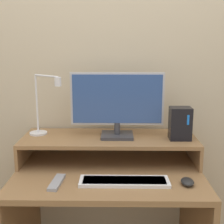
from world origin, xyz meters
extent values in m
cube|color=beige|center=(0.00, 0.73, 1.25)|extent=(6.00, 0.05, 2.50)
cube|color=olive|center=(0.00, 0.35, 0.70)|extent=(1.03, 0.69, 0.03)
cube|color=olive|center=(-0.51, 0.51, 0.78)|extent=(0.02, 0.37, 0.13)
cube|color=olive|center=(0.51, 0.51, 0.78)|extent=(0.02, 0.37, 0.13)
cube|color=olive|center=(0.00, 0.51, 0.85)|extent=(1.03, 0.37, 0.02)
cube|color=#38383D|center=(0.05, 0.50, 0.87)|extent=(0.19, 0.17, 0.02)
cylinder|color=#38383D|center=(0.05, 0.50, 0.92)|extent=(0.04, 0.04, 0.07)
cube|color=#B7B7BC|center=(0.05, 0.51, 1.09)|extent=(0.54, 0.02, 0.31)
cube|color=#2D4C8C|center=(0.05, 0.50, 1.09)|extent=(0.52, 0.01, 0.28)
cylinder|color=silver|center=(-0.44, 0.56, 0.87)|extent=(0.11, 0.11, 0.01)
cylinder|color=silver|center=(-0.44, 0.56, 1.05)|extent=(0.01, 0.01, 0.35)
cylinder|color=silver|center=(-0.36, 0.49, 1.23)|extent=(0.16, 0.13, 0.01)
cylinder|color=silver|center=(-0.28, 0.43, 1.20)|extent=(0.04, 0.04, 0.05)
cube|color=black|center=(0.41, 0.46, 0.96)|extent=(0.12, 0.10, 0.19)
cube|color=#1972F2|center=(0.45, 0.41, 0.99)|extent=(0.01, 0.00, 0.06)
cube|color=white|center=(0.08, 0.19, 0.72)|extent=(0.46, 0.13, 0.02)
cube|color=silver|center=(0.08, 0.19, 0.73)|extent=(0.42, 0.10, 0.01)
ellipsoid|color=black|center=(0.40, 0.17, 0.73)|extent=(0.07, 0.09, 0.03)
cube|color=#99999E|center=(-0.26, 0.17, 0.72)|extent=(0.06, 0.18, 0.02)
camera|label=1|loc=(0.04, -1.29, 1.40)|focal=50.00mm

